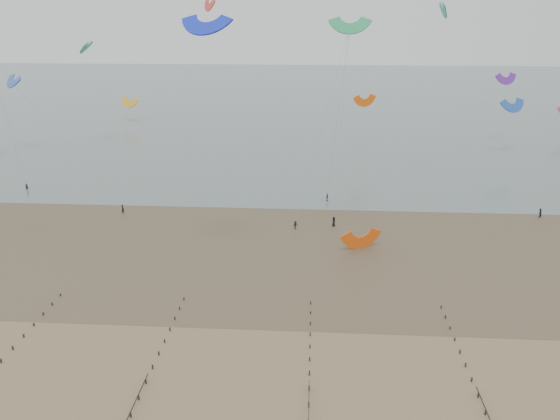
{
  "coord_description": "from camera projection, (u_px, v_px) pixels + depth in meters",
  "views": [
    {
      "loc": [
        3.9,
        -55.1,
        39.01
      ],
      "look_at": [
        -1.33,
        28.0,
        8.0
      ],
      "focal_mm": 35.0,
      "sensor_mm": 36.0,
      "label": 1
    }
  ],
  "objects": [
    {
      "name": "ground",
      "position": [
        276.0,
        354.0,
        65.38
      ],
      "size": [
        500.0,
        500.0,
        0.0
      ],
      "primitive_type": "plane",
      "color": "brown",
      "rests_on": "ground"
    },
    {
      "name": "sea_and_shore",
      "position": [
        267.0,
        239.0,
        97.79
      ],
      "size": [
        500.0,
        665.0,
        0.03
      ],
      "color": "#475654",
      "rests_on": "ground"
    },
    {
      "name": "kitesurfer_lead",
      "position": [
        123.0,
        209.0,
        109.6
      ],
      "size": [
        0.82,
        0.79,
        1.9
      ],
      "primitive_type": "imported",
      "rotation": [
        0.0,
        0.0,
        2.45
      ],
      "color": "black",
      "rests_on": "ground"
    },
    {
      "name": "kitesurfers",
      "position": [
        411.0,
        208.0,
        110.17
      ],
      "size": [
        129.39,
        21.19,
        1.89
      ],
      "color": "black",
      "rests_on": "ground"
    },
    {
      "name": "grounded_kite",
      "position": [
        361.0,
        248.0,
        94.16
      ],
      "size": [
        8.04,
        7.34,
        3.58
      ],
      "primitive_type": null,
      "rotation": [
        1.54,
        0.0,
        0.43
      ],
      "color": "#F1560F",
      "rests_on": "ground"
    },
    {
      "name": "kites_airborne",
      "position": [
        232.0,
        74.0,
        144.0
      ],
      "size": [
        253.82,
        126.78,
        38.99
      ],
      "color": "#FF5C0A",
      "rests_on": "ground"
    }
  ]
}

